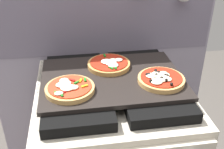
# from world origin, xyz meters

# --- Properties ---
(kitchen_backsplash) EXTENTS (1.10, 0.09, 1.55)m
(kitchen_backsplash) POSITION_xyz_m (0.00, 0.33, 0.79)
(kitchen_backsplash) COLOR gray
(kitchen_backsplash) RESTS_ON ground_plane
(baking_tray) EXTENTS (0.54, 0.38, 0.02)m
(baking_tray) POSITION_xyz_m (0.00, 0.00, 0.91)
(baking_tray) COLOR black
(baking_tray) RESTS_ON stove
(pizza_left) EXTENTS (0.17, 0.17, 0.03)m
(pizza_left) POSITION_xyz_m (-0.16, -0.08, 0.93)
(pizza_left) COLOR tan
(pizza_left) RESTS_ON baking_tray
(pizza_right) EXTENTS (0.17, 0.17, 0.03)m
(pizza_right) POSITION_xyz_m (0.17, -0.07, 0.93)
(pizza_right) COLOR tan
(pizza_right) RESTS_ON baking_tray
(pizza_center) EXTENTS (0.17, 0.17, 0.03)m
(pizza_center) POSITION_xyz_m (0.00, 0.08, 0.93)
(pizza_center) COLOR #C18947
(pizza_center) RESTS_ON baking_tray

